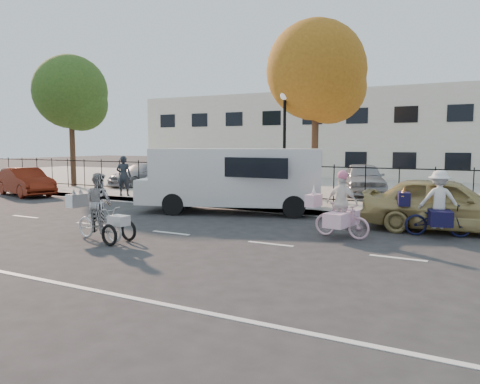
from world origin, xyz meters
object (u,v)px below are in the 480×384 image
Objects in this scene: lamppost at (285,126)px; red_sedan at (25,182)px; lot_car_c at (251,178)px; lot_car_d at (363,178)px; bull_bike at (437,210)px; white_van at (234,177)px; lot_car_b at (187,173)px; unicorn_bike at (341,213)px; gold_sedan at (445,204)px; lot_car_a at (142,175)px; pedestrian at (124,176)px; zebra_trike at (100,214)px.

lamppost is 12.56m from red_sedan.
lot_car_d is at bearing 18.91° from lot_car_c.
bull_bike is at bearing -77.70° from red_sedan.
white_van reaches higher than lot_car_b.
unicorn_bike is 9.45m from lot_car_d.
white_van is 6.98m from gold_sedan.
gold_sedan is (6.11, -3.00, -2.35)m from lamppost.
lot_car_a is (-15.68, 5.87, -0.02)m from gold_sedan.
lamppost is 1.21× the size of lot_car_c.
pedestrian is 10.69m from lot_car_d.
pedestrian reaches higher than gold_sedan.
zebra_trike is 12.07m from lot_car_c.
white_van reaches higher than lot_car_c.
lamppost is 2.43× the size of unicorn_bike.
lot_car_d is at bearing 19.05° from unicorn_bike.
white_van is (-4.62, 2.64, 0.60)m from unicorn_bike.
lot_car_b is at bearing 157.79° from lot_car_d.
lamppost is 9.20m from lot_car_b.
red_sedan is at bearing 84.15° from gold_sedan.
lot_car_c is (8.80, 6.08, 0.09)m from red_sedan.
bull_bike is 18.08m from red_sedan.
bull_bike is at bearing -17.31° from lot_car_a.
lamppost is 6.89m from unicorn_bike.
bull_bike is at bearing -25.54° from lot_car_c.
bull_bike is 0.83m from gold_sedan.
zebra_trike is at bearing 107.51° from bull_bike.
lamppost is at bearing -61.72° from red_sedan.
red_sedan is at bearing -174.81° from lot_car_d.
lot_car_d reaches higher than red_sedan.
unicorn_bike is 0.43× the size of lot_car_a.
lot_car_a is at bearing 52.81° from bull_bike.
lot_car_a is 0.98× the size of lot_car_d.
unicorn_bike is 11.46m from pedestrian.
white_van is at bearing -73.77° from red_sedan.
white_van is at bearing -0.37° from zebra_trike.
unicorn_bike is at bearing 129.10° from gold_sedan.
zebra_trike is at bearing -43.65° from lot_car_b.
lamppost reaches higher than bull_bike.
lot_car_c is at bearing 132.63° from lamppost.
white_van is at bearing 65.67° from bull_bike.
bull_bike is 11.81m from lot_car_c.
red_sedan is at bearing -132.35° from lot_car_c.
bull_bike reaches higher than gold_sedan.
zebra_trike is 6.20m from unicorn_bike.
lamppost is 7.46m from pedestrian.
lot_car_d is at bearing -10.02° from zebra_trike.
red_sedan is at bearing 89.55° from unicorn_bike.
lamppost is at bearing -137.55° from lot_car_d.
zebra_trike reaches higher than lot_car_a.
pedestrian is 0.43× the size of lot_car_a.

